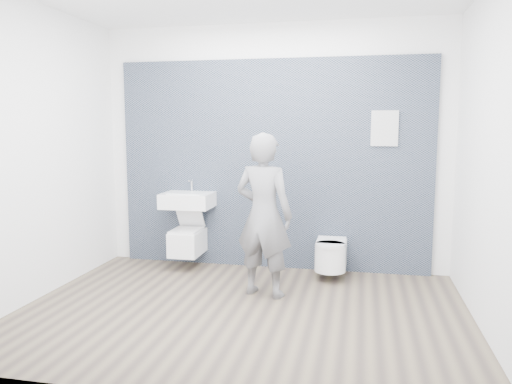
% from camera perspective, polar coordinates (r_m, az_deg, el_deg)
% --- Properties ---
extents(ground, '(4.00, 4.00, 0.00)m').
position_cam_1_polar(ground, '(4.61, -1.60, -13.41)').
color(ground, brown).
rests_on(ground, ground).
extents(room_shell, '(4.00, 4.00, 4.00)m').
position_cam_1_polar(room_shell, '(4.30, -1.69, 8.77)').
color(room_shell, silver).
rests_on(room_shell, ground).
extents(tile_wall, '(3.60, 0.06, 2.40)m').
position_cam_1_polar(tile_wall, '(5.97, 1.76, -8.47)').
color(tile_wall, black).
rests_on(tile_wall, ground).
extents(washbasin, '(0.57, 0.43, 0.43)m').
position_cam_1_polar(washbasin, '(5.81, -7.83, -0.89)').
color(washbasin, white).
rests_on(washbasin, ground).
extents(toilet_square, '(0.33, 0.48, 0.60)m').
position_cam_1_polar(toilet_square, '(5.88, -7.82, -5.49)').
color(toilet_square, white).
rests_on(toilet_square, ground).
extents(toilet_rounded, '(0.33, 0.56, 0.31)m').
position_cam_1_polar(toilet_rounded, '(5.52, 8.54, -7.11)').
color(toilet_rounded, white).
rests_on(toilet_rounded, ground).
extents(info_placard, '(0.29, 0.03, 0.38)m').
position_cam_1_polar(info_placard, '(5.85, 13.96, -9.05)').
color(info_placard, white).
rests_on(info_placard, ground).
extents(visitor, '(0.65, 0.50, 1.59)m').
position_cam_1_polar(visitor, '(4.81, 0.90, -2.67)').
color(visitor, slate).
rests_on(visitor, ground).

